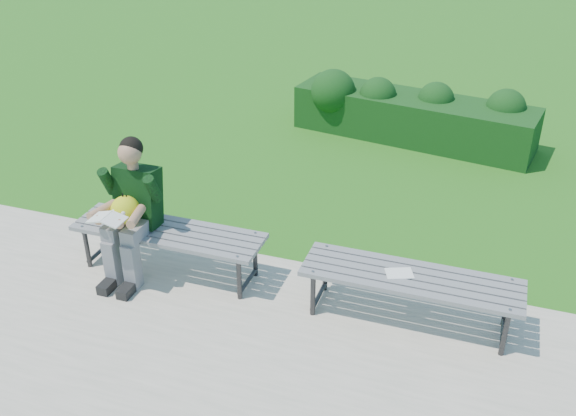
# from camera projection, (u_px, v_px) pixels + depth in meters

# --- Properties ---
(ground) EXTENTS (80.00, 80.00, 0.00)m
(ground) POSITION_uv_depth(u_px,v_px,m) (273.00, 258.00, 6.32)
(ground) COLOR #3C7821
(ground) RESTS_ON ground
(walkway) EXTENTS (30.00, 3.50, 0.02)m
(walkway) POSITION_uv_depth(u_px,v_px,m) (193.00, 377.00, 4.86)
(walkway) COLOR #AB9C8F
(walkway) RESTS_ON ground
(hedge) EXTENTS (3.37, 1.37, 0.88)m
(hedge) POSITION_uv_depth(u_px,v_px,m) (408.00, 112.00, 8.83)
(hedge) COLOR #153D14
(hedge) RESTS_ON ground
(bench_left) EXTENTS (1.80, 0.50, 0.46)m
(bench_left) POSITION_uv_depth(u_px,v_px,m) (168.00, 235.00, 5.91)
(bench_left) COLOR gray
(bench_left) RESTS_ON walkway
(bench_right) EXTENTS (1.80, 0.50, 0.46)m
(bench_right) POSITION_uv_depth(u_px,v_px,m) (411.00, 281.00, 5.26)
(bench_right) COLOR gray
(bench_right) RESTS_ON walkway
(seated_boy) EXTENTS (0.56, 0.76, 1.31)m
(seated_boy) POSITION_uv_depth(u_px,v_px,m) (130.00, 206.00, 5.77)
(seated_boy) COLOR slate
(seated_boy) RESTS_ON walkway
(paper_sheet) EXTENTS (0.26, 0.23, 0.01)m
(paper_sheet) POSITION_uv_depth(u_px,v_px,m) (399.00, 273.00, 5.26)
(paper_sheet) COLOR white
(paper_sheet) RESTS_ON bench_right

